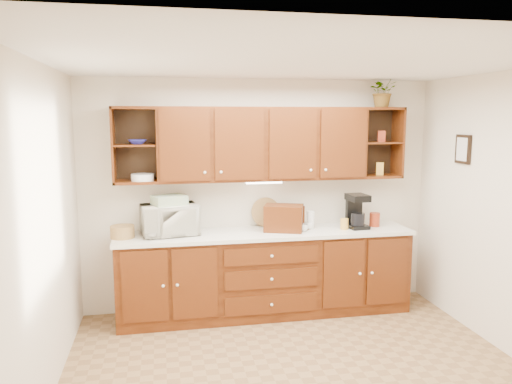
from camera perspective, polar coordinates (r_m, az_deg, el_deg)
name	(u,v)px	position (r m, az deg, el deg)	size (l,w,h in m)	color
floor	(301,378)	(4.50, 5.15, -20.44)	(4.00, 4.00, 0.00)	olive
ceiling	(305,62)	(3.96, 5.67, 14.59)	(4.00, 4.00, 0.00)	white
back_wall	(260,195)	(5.71, 0.47, -0.31)	(4.00, 4.00, 0.00)	beige
left_wall	(39,239)	(3.98, -23.56, -4.96)	(3.50, 3.50, 0.00)	beige
base_cabinets	(265,274)	(5.62, 1.07, -9.37)	(3.20, 0.60, 0.90)	#351406
countertop	(266,233)	(5.48, 1.11, -4.73)	(3.24, 0.64, 0.04)	silver
upper_cabinets	(264,144)	(5.49, 0.91, 5.56)	(3.20, 0.33, 0.80)	#351406
undercabinet_light	(264,182)	(5.48, 0.92, 1.11)	(0.40, 0.05, 0.03)	white
framed_picture	(463,149)	(5.62, 22.59, 4.54)	(0.03, 0.24, 0.30)	black
wicker_basket	(122,232)	(5.36, -15.02, -4.41)	(0.25, 0.25, 0.13)	olive
microwave	(170,220)	(5.38, -9.83, -3.13)	(0.58, 0.39, 0.32)	silver
towel_stack	(169,200)	(5.35, -9.89, -0.92)	(0.33, 0.25, 0.10)	#D4D865
wine_bottle	(186,221)	(5.38, -8.03, -3.32)	(0.08, 0.08, 0.28)	black
woven_tray	(266,226)	(5.73, 1.12, -3.86)	(0.34, 0.34, 0.02)	olive
bread_box	(284,218)	(5.48, 3.19, -2.99)	(0.41, 0.26, 0.29)	#351406
mug_tree	(304,226)	(5.58, 5.47, -3.88)	(0.24, 0.24, 0.27)	#351406
canister_red	(375,220)	(5.88, 13.40, -3.08)	(0.12, 0.12, 0.16)	maroon
canister_white	(310,220)	(5.63, 6.24, -3.18)	(0.09, 0.09, 0.20)	white
canister_yellow	(344,224)	(5.66, 10.06, -3.62)	(0.09, 0.09, 0.12)	gold
coffee_maker	(356,212)	(5.75, 11.41, -2.21)	(0.22, 0.28, 0.38)	black
bowl_stack	(137,142)	(5.37, -13.40, 5.59)	(0.19, 0.19, 0.05)	navy
plate_stack	(143,177)	(5.37, -12.83, 1.65)	(0.24, 0.24, 0.07)	white
pantry_box_yellow	(380,169)	(5.91, 13.96, 2.60)	(0.08, 0.06, 0.14)	gold
pantry_box_red	(381,136)	(5.90, 14.14, 6.19)	(0.08, 0.07, 0.12)	maroon
potted_plant	(383,91)	(5.89, 14.29, 11.11)	(0.32, 0.28, 0.36)	#999999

